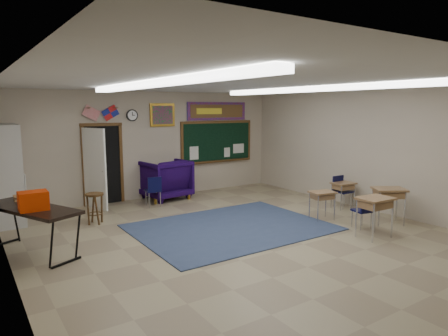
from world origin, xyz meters
TOP-DOWN VIEW (x-y plane):
  - floor at (0.00, 0.00)m, footprint 9.00×9.00m
  - back_wall at (0.00, 4.50)m, footprint 8.00×0.04m
  - left_wall at (-4.00, 0.00)m, footprint 0.04×9.00m
  - right_wall at (4.00, 0.00)m, footprint 0.04×9.00m
  - ceiling at (0.00, 0.00)m, footprint 8.00×9.00m
  - area_rug at (0.20, 0.80)m, footprint 4.00×3.00m
  - fluorescent_strips at (0.00, 0.00)m, footprint 3.86×6.00m
  - doorway at (-1.50, 4.35)m, footprint 1.10×0.89m
  - chalkboard at (2.20, 4.46)m, footprint 2.55×0.14m
  - bulletin_board at (2.20, 4.47)m, footprint 2.10×0.05m
  - framed_art_print at (0.35, 4.47)m, footprint 0.75×0.05m
  - wall_clock at (-0.55, 4.47)m, footprint 0.32×0.05m
  - wall_flags at (-1.40, 4.44)m, footprint 1.16×0.06m
  - storage_cabinet at (-3.71, 3.85)m, footprint 0.59×1.25m
  - wingback_armchair at (0.23, 4.15)m, footprint 1.33×1.36m
  - student_chair_reading at (-0.42, 3.51)m, footprint 0.44×0.44m
  - student_chair_desk_a at (2.50, -0.77)m, footprint 0.43×0.43m
  - student_chair_desk_b at (3.57, 0.64)m, footprint 0.41×0.41m
  - student_desk_front_left at (2.30, 0.17)m, footprint 0.62×0.51m
  - student_desk_front_right at (3.54, 0.60)m, footprint 0.59×0.46m
  - student_desk_back_left at (2.19, -1.30)m, footprint 0.70×0.54m
  - student_desk_back_right at (3.26, -0.88)m, footprint 0.83×0.78m
  - folding_table at (-3.59, 1.48)m, footprint 1.47×2.14m
  - wooden_stool at (-2.14, 2.72)m, footprint 0.39×0.39m

SIDE VIEW (x-z plane):
  - floor at x=0.00m, z-range 0.00..0.00m
  - area_rug at x=0.20m, z-range 0.00..0.02m
  - wooden_stool at x=-2.14m, z-range 0.01..0.70m
  - student_chair_desk_a at x=2.50m, z-range 0.00..0.73m
  - student_desk_front_left at x=2.30m, z-range 0.04..0.70m
  - student_desk_front_right at x=3.54m, z-range 0.04..0.71m
  - student_chair_reading at x=-0.42m, z-range 0.00..0.80m
  - student_chair_desk_b at x=3.57m, z-range 0.00..0.81m
  - student_desk_back_right at x=3.26m, z-range 0.05..0.85m
  - student_desk_back_left at x=2.19m, z-range 0.05..0.86m
  - folding_table at x=-3.59m, z-range -0.12..1.05m
  - wingback_armchair at x=0.23m, z-range 0.00..1.11m
  - doorway at x=-1.50m, z-range -0.02..2.14m
  - storage_cabinet at x=-3.71m, z-range 0.00..2.20m
  - chalkboard at x=2.20m, z-range 0.81..2.11m
  - back_wall at x=0.00m, z-range 0.00..3.00m
  - left_wall at x=-4.00m, z-range 0.00..3.00m
  - right_wall at x=4.00m, z-range 0.00..3.00m
  - framed_art_print at x=0.35m, z-range 2.02..2.67m
  - wall_clock at x=-0.55m, z-range 2.19..2.51m
  - bulletin_board at x=2.20m, z-range 2.18..2.73m
  - wall_flags at x=-1.40m, z-range 2.13..2.83m
  - fluorescent_strips at x=0.00m, z-range 2.89..2.99m
  - ceiling at x=0.00m, z-range 2.98..3.02m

